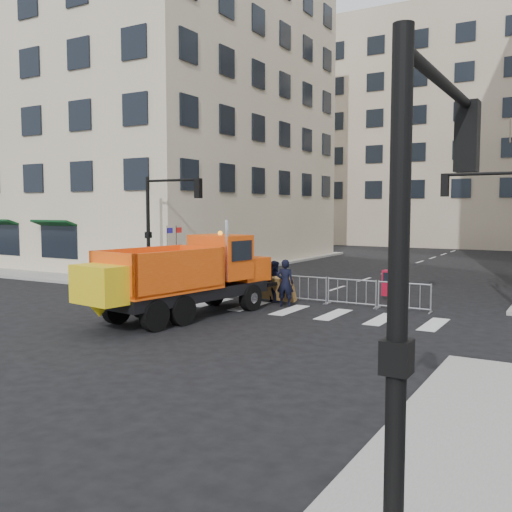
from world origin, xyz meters
The scene contains 14 objects.
ground centered at (0.00, 0.00, 0.00)m, with size 120.00×120.00×0.00m, color black.
sidewalk_back centered at (0.00, 8.50, 0.07)m, with size 64.00×5.00×0.15m, color gray.
sidewalk_near_right centered at (9.00, -6.00, 0.07)m, with size 3.00×14.00×0.15m, color gray.
building_left centered at (-20.00, 20.00, 13.00)m, with size 24.00×22.00×26.00m, color beige.
building_far centered at (0.00, 52.00, 12.00)m, with size 30.00×18.00×24.00m, color tan.
traffic_light_left centered at (-8.00, 7.50, 2.70)m, with size 0.18×0.18×5.40m, color black.
traffic_light_near centered at (9.00, -9.00, 2.70)m, with size 0.18×0.18×5.40m, color black.
crowd_barriers centered at (-0.75, 7.60, 0.55)m, with size 12.60×0.60×1.10m, color #9EA0A5, non-canonical shape.
plow_truck centered at (-1.91, 2.27, 1.55)m, with size 3.82×9.23×3.48m.
cop_a centered at (0.15, 6.17, 0.94)m, with size 0.69×0.45×1.88m, color black.
cop_b centered at (-0.76, 7.00, 0.86)m, with size 0.84×0.65×1.72m, color black.
cop_c centered at (-1.71, 7.00, 0.84)m, with size 0.98×0.41×1.67m, color black.
worker centered at (-8.32, 6.80, 1.01)m, with size 1.11×0.64×1.72m, color yellow.
newspaper_box centered at (3.15, 10.02, 0.70)m, with size 0.45×0.40×1.10m, color maroon.
Camera 1 is at (10.37, -13.79, 3.88)m, focal length 40.00 mm.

